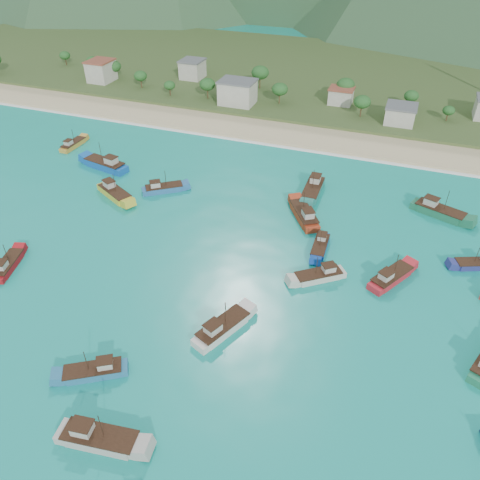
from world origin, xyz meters
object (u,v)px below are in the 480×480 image
(boat_7, at_px, (313,190))
(boat_19, at_px, (320,247))
(boat_0, at_px, (222,328))
(boat_27, at_px, (73,145))
(boat_3, at_px, (391,278))
(boat_20, at_px, (163,189))
(boat_5, at_px, (8,265))
(boat_13, at_px, (319,276))
(boat_16, at_px, (477,265))
(boat_4, at_px, (115,193))
(boat_18, at_px, (99,439))
(boat_8, at_px, (304,215))
(boat_9, at_px, (106,165))
(boat_29, at_px, (439,212))
(boat_1, at_px, (95,372))

(boat_7, relative_size, boat_19, 1.38)
(boat_19, bearing_deg, boat_0, 67.89)
(boat_0, xyz_separation_m, boat_27, (-67.28, 51.69, -0.18))
(boat_3, relative_size, boat_20, 1.08)
(boat_5, xyz_separation_m, boat_13, (57.33, 17.67, 0.05))
(boat_16, height_order, boat_27, boat_27)
(boat_4, distance_m, boat_18, 64.29)
(boat_5, bearing_deg, boat_8, 20.09)
(boat_9, distance_m, boat_13, 67.69)
(boat_8, xyz_separation_m, boat_18, (-12.35, -61.61, -0.06))
(boat_27, bearing_deg, boat_3, -16.39)
(boat_20, distance_m, boat_29, 64.64)
(boat_0, height_order, boat_5, boat_0)
(boat_19, xyz_separation_m, boat_27, (-77.59, 23.66, 0.04))
(boat_7, relative_size, boat_13, 1.29)
(boat_9, bearing_deg, boat_5, -161.02)
(boat_1, bearing_deg, boat_7, -47.59)
(boat_16, bearing_deg, boat_7, 43.06)
(boat_5, distance_m, boat_29, 91.92)
(boat_27, bearing_deg, boat_8, -9.86)
(boat_20, relative_size, boat_29, 0.78)
(boat_8, distance_m, boat_9, 55.65)
(boat_13, height_order, boat_20, boat_20)
(boat_4, height_order, boat_19, boat_4)
(boat_4, bearing_deg, boat_0, 80.25)
(boat_8, bearing_deg, boat_1, -142.72)
(boat_7, xyz_separation_m, boat_13, (8.32, -30.77, -0.27))
(boat_5, distance_m, boat_16, 91.15)
(boat_1, xyz_separation_m, boat_16, (54.99, 47.47, -0.07))
(boat_4, relative_size, boat_5, 1.20)
(boat_1, height_order, boat_16, boat_1)
(boat_3, distance_m, boat_13, 13.37)
(boat_1, distance_m, boat_20, 54.91)
(boat_1, height_order, boat_19, boat_1)
(boat_16, xyz_separation_m, boat_27, (-107.52, 18.84, 0.03))
(boat_9, xyz_separation_m, boat_16, (91.11, -10.62, -0.42))
(boat_16, xyz_separation_m, boat_19, (-29.93, -4.82, -0.00))
(boat_5, distance_m, boat_19, 61.70)
(boat_18, bearing_deg, boat_3, 137.08)
(boat_5, xyz_separation_m, boat_20, (14.40, 36.83, 0.07))
(boat_13, bearing_deg, boat_16, -100.46)
(boat_29, bearing_deg, boat_27, -70.32)
(boat_5, xyz_separation_m, boat_9, (-5.69, 42.40, 0.37))
(boat_13, xyz_separation_m, boat_18, (-20.00, -42.41, 0.14))
(boat_18, distance_m, boat_29, 83.96)
(boat_18, relative_size, boat_19, 1.27)
(boat_0, relative_size, boat_8, 0.97)
(boat_0, bearing_deg, boat_7, 109.05)
(boat_8, bearing_deg, boat_18, -133.94)
(boat_20, bearing_deg, boat_1, -18.90)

